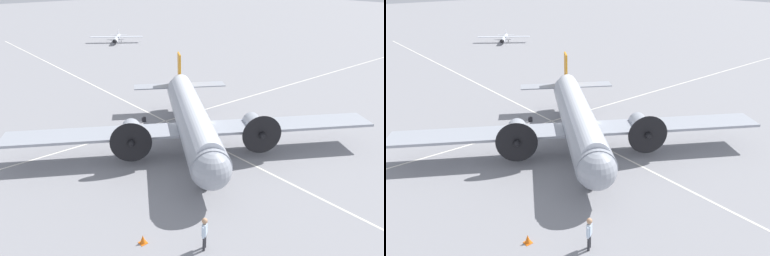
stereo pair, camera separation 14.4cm
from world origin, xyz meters
The scene contains 8 objects.
ground_plane centered at (0.00, 0.00, 0.00)m, with size 300.00×300.00×0.00m, color gray.
apron_line_eastwest centered at (0.00, 5.83, 0.00)m, with size 120.00×0.16×0.01m.
apron_line_northsouth centered at (1.55, 0.00, 0.00)m, with size 0.16×120.00×0.01m.
airliner_main centered at (-0.21, -0.35, 2.50)m, with size 24.93×19.36×5.71m.
crew_foreground centered at (-7.01, -9.55, 1.15)m, with size 0.54×0.42×1.87m.
suitcase_near_door centered at (-0.10, 6.93, 0.24)m, with size 0.40×0.13×0.51m.
light_aircraft_distant centered at (17.88, 44.69, 0.81)m, with size 8.67×7.36×1.92m.
traffic_cone centered at (-9.19, -7.21, 0.24)m, with size 0.39×0.39×0.51m.
Camera 1 is at (-17.07, -20.84, 13.15)m, focal length 35.00 mm.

